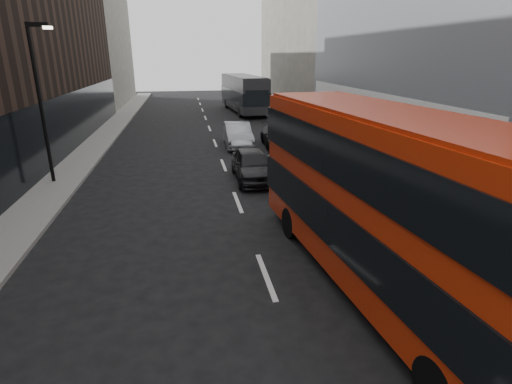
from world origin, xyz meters
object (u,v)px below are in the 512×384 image
car_a (253,165)px  car_b (238,135)px  car_c (279,137)px  street_lamp (41,94)px  grey_bus (243,93)px  red_bus (389,197)px

car_a → car_b: 7.71m
car_c → street_lamp: bearing=-151.0°
car_b → car_c: (2.63, -0.76, -0.07)m
grey_bus → car_b: (-2.85, -16.71, -1.25)m
car_c → car_a: bearing=-109.8°
grey_bus → car_a: grey_bus is taller
car_b → grey_bus: bearing=81.3°
street_lamp → car_c: 14.11m
street_lamp → car_b: bearing=35.0°
car_b → car_c: bearing=-15.1°
street_lamp → grey_bus: size_ratio=0.59×
street_lamp → grey_bus: 26.69m
red_bus → grey_bus: (1.49, 34.59, -0.52)m
red_bus → car_c: bearing=80.3°
street_lamp → car_a: 10.02m
car_a → car_c: car_a is taller
grey_bus → car_b: 17.00m
car_a → red_bus: bearing=-80.4°
red_bus → car_b: (-1.36, 17.88, -1.77)m
street_lamp → car_b: size_ratio=1.47×
car_a → grey_bus: bearing=83.1°
street_lamp → red_bus: bearing=-45.3°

